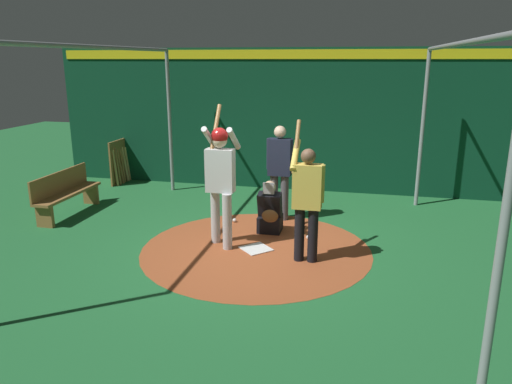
# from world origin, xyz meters

# --- Properties ---
(ground_plane) EXTENTS (27.34, 27.34, 0.00)m
(ground_plane) POSITION_xyz_m (0.00, 0.00, 0.00)
(ground_plane) COLOR #216633
(dirt_circle) EXTENTS (3.65, 3.65, 0.01)m
(dirt_circle) POSITION_xyz_m (0.00, 0.00, 0.00)
(dirt_circle) COLOR #9E4C28
(dirt_circle) RESTS_ON ground
(home_plate) EXTENTS (0.59, 0.59, 0.01)m
(home_plate) POSITION_xyz_m (0.00, 0.00, 0.01)
(home_plate) COLOR white
(home_plate) RESTS_ON dirt_circle
(batter) EXTENTS (0.68, 0.49, 2.24)m
(batter) POSITION_xyz_m (-0.06, -0.59, 1.19)
(batter) COLOR #BCBCC0
(batter) RESTS_ON ground
(catcher) EXTENTS (0.58, 0.40, 0.93)m
(catcher) POSITION_xyz_m (-0.84, 0.06, 0.36)
(catcher) COLOR black
(catcher) RESTS_ON ground
(umpire) EXTENTS (0.22, 0.49, 1.77)m
(umpire) POSITION_xyz_m (-1.57, 0.09, 1.00)
(umpire) COLOR #4C4C51
(umpire) RESTS_ON ground
(visitor) EXTENTS (0.55, 0.49, 2.07)m
(visitor) POSITION_xyz_m (0.26, 0.82, 0.99)
(visitor) COLOR black
(visitor) RESTS_ON ground
(back_wall) EXTENTS (0.23, 11.34, 3.18)m
(back_wall) POSITION_xyz_m (-3.89, 0.00, 1.60)
(back_wall) COLOR #0C3D26
(back_wall) RESTS_ON ground
(cage_frame) EXTENTS (6.33, 5.47, 3.15)m
(cage_frame) POSITION_xyz_m (0.00, 0.00, 2.24)
(cage_frame) COLOR gray
(cage_frame) RESTS_ON ground
(bat_rack) EXTENTS (1.18, 0.17, 1.05)m
(bat_rack) POSITION_xyz_m (-3.65, -4.19, 0.49)
(bat_rack) COLOR olive
(bat_rack) RESTS_ON ground
(bench) EXTENTS (1.76, 0.36, 0.85)m
(bench) POSITION_xyz_m (-0.94, -3.99, 0.45)
(bench) COLOR olive
(bench) RESTS_ON ground
(baseball_0) EXTENTS (0.07, 0.07, 0.07)m
(baseball_0) POSITION_xyz_m (-1.20, -0.68, 0.04)
(baseball_0) COLOR white
(baseball_0) RESTS_ON dirt_circle
(baseball_1) EXTENTS (0.07, 0.07, 0.07)m
(baseball_1) POSITION_xyz_m (-0.62, 0.76, 0.04)
(baseball_1) COLOR white
(baseball_1) RESTS_ON dirt_circle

